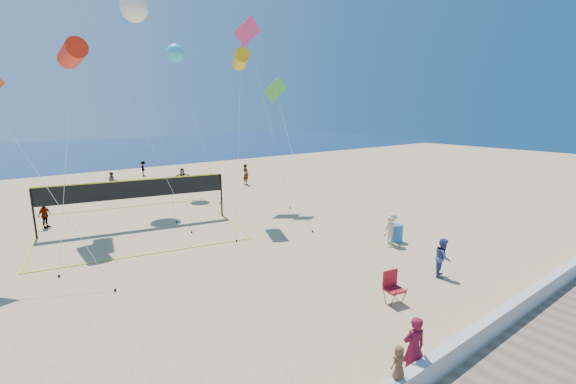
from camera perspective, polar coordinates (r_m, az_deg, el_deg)
ground at (r=13.06m, az=10.87°, el=-17.60°), size 120.00×120.00×0.00m
ocean at (r=70.23m, az=-30.38°, el=5.19°), size 140.00×50.00×0.03m
seawall at (r=11.46m, az=22.99°, el=-21.24°), size 32.00×0.30×0.60m
woman at (r=10.42m, az=18.13°, el=-21.12°), size 0.69×0.58×1.63m
toddler at (r=9.56m, az=16.09°, el=-23.05°), size 0.40×0.28×0.77m
bystander_a at (r=16.40m, az=21.95°, el=-8.98°), size 0.94×0.88×1.54m
bystander_b at (r=19.35m, az=15.08°, el=-5.30°), size 1.05×0.66×1.56m
far_person_0 at (r=25.17m, az=-32.37°, el=-2.92°), size 0.86×0.84×1.45m
far_person_1 at (r=34.81m, az=-15.36°, el=2.23°), size 1.42×0.84×1.46m
far_person_2 at (r=33.76m, az=-6.28°, el=2.61°), size 0.48×0.69×1.82m
far_person_3 at (r=34.00m, az=-24.55°, el=1.41°), size 0.78×0.63×1.55m
far_person_4 at (r=40.75m, az=-20.62°, el=3.27°), size 0.90×1.08×1.46m
camp_chair at (r=13.83m, az=15.21°, el=-13.12°), size 0.69×0.82×1.23m
trash_barrel at (r=19.95m, az=15.82°, el=-5.86°), size 0.75×0.75×0.87m
volleyball_net at (r=22.95m, az=-21.61°, el=-0.29°), size 11.65×11.53×2.66m
kite_0 at (r=23.43m, az=-29.33°, el=17.46°), size 3.00×7.67×9.92m
kite_2 at (r=23.57m, az=-7.04°, el=18.92°), size 3.79×5.26×9.83m
kite_4 at (r=25.49m, az=-1.62°, el=14.00°), size 2.91×6.35×8.52m
kite_5 at (r=28.31m, az=-5.78°, el=21.70°), size 2.11×4.50×12.69m
kite_6 at (r=29.65m, az=-21.85°, el=23.94°), size 1.79×7.60×13.81m
kite_7 at (r=32.47m, az=-16.37°, el=19.14°), size 1.58×7.13×11.36m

